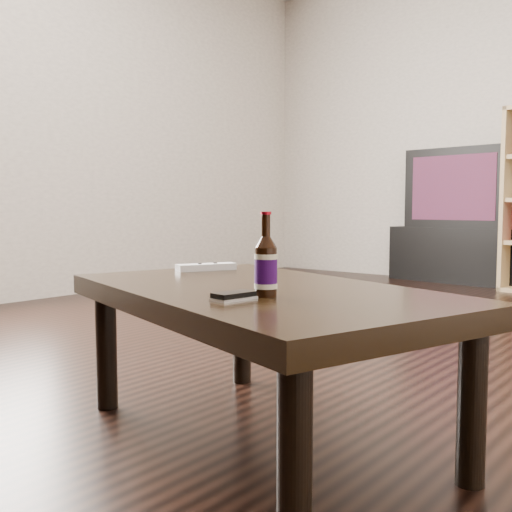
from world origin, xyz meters
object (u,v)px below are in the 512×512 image
Objects in this scene: coffee_table at (259,307)px; phone at (234,296)px; tv at (468,188)px; tv_stand at (466,254)px; remote at (206,267)px; beer_bottle at (266,267)px.

phone is at bearing -66.11° from coffee_table.
tv_stand is at bearing 90.00° from tv.
tv reaches higher than phone.
coffee_table is at bearing 121.56° from phone.
coffee_table is 0.24m from phone.
tv is 8.46× the size of phone.
tv_stand is at bearing 122.15° from remote.
tv_stand is at bearing 103.54° from beer_bottle.
remote is at bearing 147.29° from phone.
beer_bottle is 1.84× the size of phone.
beer_bottle reaches higher than phone.
remote is (0.43, -3.61, -0.36)m from tv.
phone reaches higher than coffee_table.
beer_bottle is 0.11m from phone.
tv_stand reaches higher than coffee_table.
coffee_table is 6.17× the size of remote.
tv_stand is 0.91× the size of coffee_table.
beer_bottle is at bearing -70.46° from tv.
phone is at bearing -71.11° from tv_stand.
coffee_table is at bearing -71.74° from tv.
coffee_table is (0.83, -3.82, 0.13)m from tv_stand.
tv_stand reaches higher than remote.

